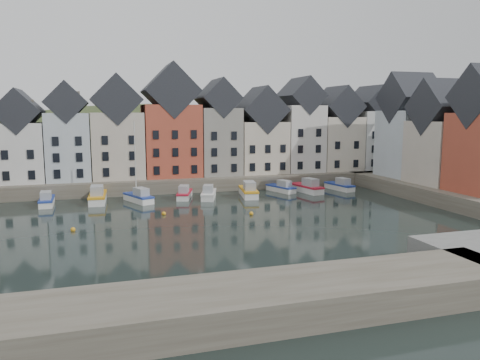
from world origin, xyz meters
name	(u,v)px	position (x,y,z in m)	size (l,w,h in m)	color
ground	(212,228)	(0.00, 0.00, 0.00)	(260.00, 260.00, 0.00)	black
far_quay	(170,180)	(0.00, 30.00, 1.00)	(90.00, 16.00, 2.00)	#4E483B
right_quay	(475,196)	(37.00, 3.00, 1.00)	(14.00, 54.00, 2.00)	#4E483B
near_wall	(128,318)	(-10.00, -22.00, 1.00)	(50.00, 6.00, 2.00)	#4E483B
hillside	(154,248)	(0.02, 56.00, -17.96)	(153.60, 70.40, 64.00)	#29371B
far_terrace	(190,133)	(3.21, 28.00, 8.88)	(72.37, 8.16, 17.78)	beige
right_terrace	(446,135)	(36.00, 8.07, 8.91)	(8.30, 24.25, 16.36)	#B0BCC4
mooring_buoys	(167,218)	(-4.00, 5.33, 0.15)	(20.50, 5.50, 0.50)	orange
boat_b	(47,201)	(-17.93, 18.23, 0.64)	(1.87, 5.62, 2.14)	silver
boat_c	(98,197)	(-11.52, 18.38, 0.79)	(2.54, 7.03, 2.66)	silver
boat_d	(139,197)	(-6.13, 17.01, 0.73)	(3.91, 6.09, 11.17)	silver
boat_e	(184,194)	(0.31, 18.12, 0.63)	(3.25, 5.76, 2.11)	silver
boat_f	(209,194)	(3.54, 16.85, 0.66)	(3.46, 6.08, 2.23)	silver
boat_g	(249,191)	(9.48, 16.78, 0.76)	(3.10, 6.87, 2.55)	silver
boat_h	(282,188)	(15.54, 19.05, 0.62)	(3.35, 5.67, 2.08)	silver
boat_i	(307,188)	(19.15, 17.52, 0.73)	(3.21, 6.67, 2.46)	silver
boat_j	(340,186)	(25.07, 18.08, 0.65)	(2.75, 5.90, 2.18)	silver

